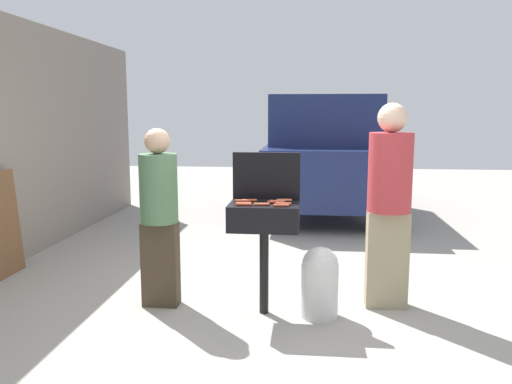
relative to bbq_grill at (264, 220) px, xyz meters
The scene contains 17 objects.
ground_plane 0.84m from the bbq_grill, 129.29° to the left, with size 24.00×24.00×0.00m, color #9E998E.
bbq_grill is the anchor object (origin of this frame).
grill_lid_open 0.42m from the bbq_grill, 90.00° to the left, with size 0.60×0.05×0.42m, color black.
hot_dog_0 0.19m from the bbq_grill, ahead, with size 0.03×0.03×0.13m, color #AD4228.
hot_dog_1 0.27m from the bbq_grill, 139.36° to the right, with size 0.03×0.03×0.13m, color #AD4228.
hot_dog_2 0.22m from the bbq_grill, 155.81° to the left, with size 0.03×0.03×0.13m, color #AD4228.
hot_dog_3 0.20m from the bbq_grill, 96.41° to the right, with size 0.03×0.03×0.13m, color #C6593D.
hot_dog_4 0.27m from the bbq_grill, 44.80° to the right, with size 0.03×0.03×0.13m, color #B74C33.
hot_dog_5 0.26m from the bbq_grill, 32.64° to the left, with size 0.03×0.03×0.13m, color #C6593D.
hot_dog_6 0.25m from the bbq_grill, 25.50° to the right, with size 0.03×0.03×0.13m, color #AD4228.
hot_dog_7 0.25m from the bbq_grill, behind, with size 0.03×0.03×0.13m, color #AD4228.
hot_dog_8 0.25m from the bbq_grill, 149.54° to the right, with size 0.03×0.03×0.13m, color #AD4228.
hot_dog_9 0.20m from the bbq_grill, 18.27° to the left, with size 0.03×0.03×0.13m, color #C6593D.
propane_tank 0.70m from the bbq_grill, ahead, with size 0.32×0.32×0.62m.
person_left 0.96m from the bbq_grill, behind, with size 0.34×0.34×1.61m.
person_right 1.13m from the bbq_grill, 14.09° to the left, with size 0.38×0.38×1.83m.
parked_minivan 5.01m from the bbq_grill, 82.80° to the left, with size 2.03×4.40×2.02m.
Camera 1 is at (0.46, -4.45, 1.75)m, focal length 36.35 mm.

